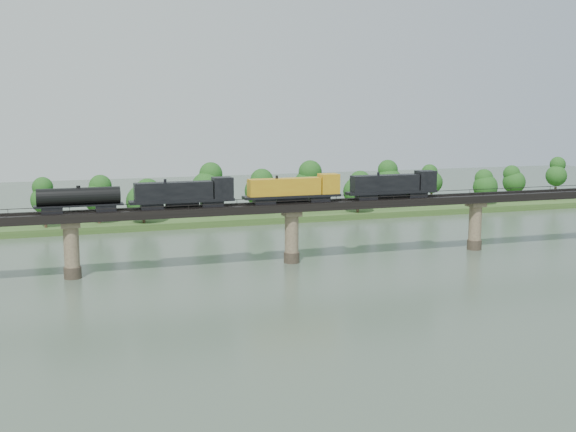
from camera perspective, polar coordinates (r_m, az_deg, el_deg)
name	(u,v)px	position (r m, az deg, el deg)	size (l,w,h in m)	color
ground	(355,303)	(110.36, 5.29, -6.88)	(400.00, 400.00, 0.00)	#3B4B3C
far_bank	(225,216)	(189.45, -5.02, -0.02)	(300.00, 24.00, 1.60)	#335221
bridge	(292,234)	(136.45, 0.29, -1.45)	(236.00, 30.00, 11.50)	#473A2D
bridge_superstructure	(292,201)	(135.47, 0.29, 1.18)	(220.00, 4.90, 0.75)	black
far_treeline	(197,189)	(182.33, -7.24, 2.14)	(289.06, 17.54, 13.60)	#382619
freight_train	(257,191)	(133.22, -2.44, 2.00)	(75.94, 2.96, 5.23)	black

